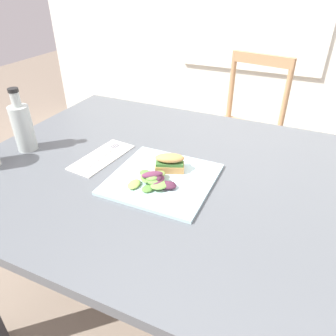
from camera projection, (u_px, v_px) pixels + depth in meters
name	position (u px, v px, depth m)	size (l,w,h in m)	color
dining_table	(182.00, 201.00, 1.03)	(1.35, 0.97, 0.74)	#51565B
chair_wooden_far	(244.00, 131.00, 1.91)	(0.47, 0.47, 0.87)	tan
plate_lunch	(162.00, 179.00, 0.94)	(0.29, 0.29, 0.01)	silver
sandwich_half_front	(170.00, 162.00, 0.95)	(0.10, 0.08, 0.06)	tan
salad_mixed_greens	(154.00, 179.00, 0.89)	(0.14, 0.11, 0.04)	#518438
napkin_folded	(102.00, 157.00, 1.05)	(0.10, 0.23, 0.00)	silver
fork_on_napkin	(105.00, 154.00, 1.06)	(0.03, 0.19, 0.00)	silver
bottle_cold_brew	(23.00, 129.00, 1.06)	(0.07, 0.07, 0.22)	black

